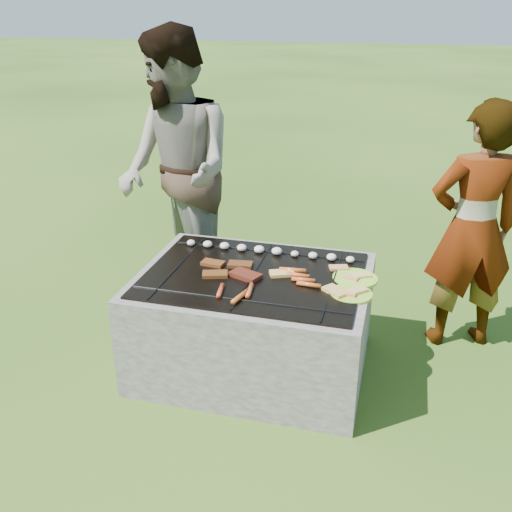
{
  "coord_description": "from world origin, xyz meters",
  "views": [
    {
      "loc": [
        0.75,
        -2.8,
        2.02
      ],
      "look_at": [
        0.0,
        0.05,
        0.7
      ],
      "focal_mm": 40.0,
      "sensor_mm": 36.0,
      "label": 1
    }
  ],
  "objects_px": {
    "plate_near": "(352,293)",
    "plate_far": "(355,278)",
    "bystander": "(176,173)",
    "cook": "(473,229)",
    "fire_pit": "(254,324)"
  },
  "relations": [
    {
      "from": "plate_near",
      "to": "plate_far",
      "type": "bearing_deg",
      "value": 90.0
    },
    {
      "from": "plate_near",
      "to": "bystander",
      "type": "relative_size",
      "value": 0.15
    },
    {
      "from": "plate_near",
      "to": "cook",
      "type": "distance_m",
      "value": 0.96
    },
    {
      "from": "plate_near",
      "to": "cook",
      "type": "bearing_deg",
      "value": 47.86
    },
    {
      "from": "plate_far",
      "to": "bystander",
      "type": "height_order",
      "value": "bystander"
    },
    {
      "from": "fire_pit",
      "to": "plate_far",
      "type": "bearing_deg",
      "value": 9.3
    },
    {
      "from": "plate_far",
      "to": "plate_near",
      "type": "distance_m",
      "value": 0.19
    },
    {
      "from": "plate_far",
      "to": "plate_near",
      "type": "bearing_deg",
      "value": -90.0
    },
    {
      "from": "fire_pit",
      "to": "plate_far",
      "type": "relative_size",
      "value": 4.5
    },
    {
      "from": "bystander",
      "to": "plate_far",
      "type": "bearing_deg",
      "value": 22.03
    },
    {
      "from": "fire_pit",
      "to": "cook",
      "type": "relative_size",
      "value": 0.84
    },
    {
      "from": "fire_pit",
      "to": "bystander",
      "type": "bearing_deg",
      "value": 136.56
    },
    {
      "from": "plate_far",
      "to": "plate_near",
      "type": "relative_size",
      "value": 1.0
    },
    {
      "from": "plate_near",
      "to": "bystander",
      "type": "height_order",
      "value": "bystander"
    },
    {
      "from": "plate_far",
      "to": "cook",
      "type": "height_order",
      "value": "cook"
    }
  ]
}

